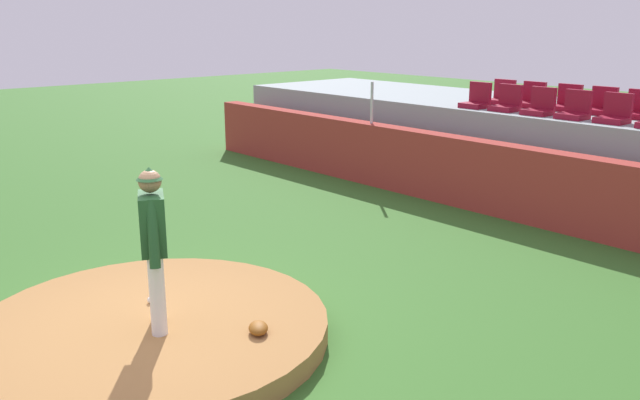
{
  "coord_description": "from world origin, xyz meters",
  "views": [
    {
      "loc": [
        6.15,
        -3.02,
        3.35
      ],
      "look_at": [
        0.0,
        2.44,
        1.13
      ],
      "focal_mm": 37.36,
      "sensor_mm": 36.0,
      "label": 1
    }
  ],
  "objects": [
    {
      "name": "stadium_chair_2",
      "position": [
        -0.35,
        8.17,
        1.83
      ],
      "size": [
        0.48,
        0.44,
        0.5
      ],
      "rotation": [
        0.0,
        0.0,
        3.14
      ],
      "color": "maroon",
      "rests_on": "bleacher_platform"
    },
    {
      "name": "stadium_chair_7",
      "position": [
        -1.07,
        9.06,
        1.83
      ],
      "size": [
        0.48,
        0.44,
        0.5
      ],
      "rotation": [
        0.0,
        0.0,
        3.14
      ],
      "color": "maroon",
      "rests_on": "bleacher_platform"
    },
    {
      "name": "pitchers_mound",
      "position": [
        0.0,
        0.0,
        0.12
      ],
      "size": [
        3.82,
        3.82,
        0.23
      ],
      "primitive_type": "cylinder",
      "color": "#A1703D",
      "rests_on": "ground_plane"
    },
    {
      "name": "pitcher",
      "position": [
        0.22,
        -0.02,
        1.23
      ],
      "size": [
        0.7,
        0.44,
        1.72
      ],
      "rotation": [
        0.0,
        0.0,
        -0.47
      ],
      "color": "silver",
      "rests_on": "pitchers_mound"
    },
    {
      "name": "stadium_chair_1",
      "position": [
        -1.06,
        8.19,
        1.83
      ],
      "size": [
        0.48,
        0.44,
        0.5
      ],
      "rotation": [
        0.0,
        0.0,
        3.14
      ],
      "color": "maroon",
      "rests_on": "bleacher_platform"
    },
    {
      "name": "brick_barrier",
      "position": [
        0.0,
        6.96,
        0.64
      ],
      "size": [
        17.41,
        0.4,
        1.28
      ],
      "primitive_type": "cube",
      "color": "#9C322A",
      "rests_on": "ground_plane"
    },
    {
      "name": "stadium_chair_10",
      "position": [
        1.06,
        9.07,
        1.83
      ],
      "size": [
        0.48,
        0.44,
        0.5
      ],
      "rotation": [
        0.0,
        0.0,
        3.14
      ],
      "color": "maroon",
      "rests_on": "bleacher_platform"
    },
    {
      "name": "baseball",
      "position": [
        -0.4,
        0.2,
        0.27
      ],
      "size": [
        0.07,
        0.07,
        0.07
      ],
      "primitive_type": "sphere",
      "color": "white",
      "rests_on": "pitchers_mound"
    },
    {
      "name": "stadium_chair_3",
      "position": [
        0.34,
        8.16,
        1.83
      ],
      "size": [
        0.48,
        0.44,
        0.5
      ],
      "rotation": [
        0.0,
        0.0,
        3.14
      ],
      "color": "maroon",
      "rests_on": "bleacher_platform"
    },
    {
      "name": "bleacher_platform",
      "position": [
        0.0,
        9.44,
        0.84
      ],
      "size": [
        17.19,
        3.59,
        1.68
      ],
      "primitive_type": "cube",
      "color": "#8A999A",
      "rests_on": "ground_plane"
    },
    {
      "name": "fence_post_left",
      "position": [
        -3.49,
        6.96,
        1.71
      ],
      "size": [
        0.06,
        0.06,
        0.86
      ],
      "primitive_type": "cylinder",
      "color": "silver",
      "rests_on": "brick_barrier"
    },
    {
      "name": "stadium_chair_6",
      "position": [
        -1.77,
        9.06,
        1.83
      ],
      "size": [
        0.48,
        0.44,
        0.5
      ],
      "rotation": [
        0.0,
        0.0,
        3.14
      ],
      "color": "maroon",
      "rests_on": "bleacher_platform"
    },
    {
      "name": "stadium_chair_9",
      "position": [
        0.36,
        9.09,
        1.83
      ],
      "size": [
        0.48,
        0.44,
        0.5
      ],
      "rotation": [
        0.0,
        0.0,
        3.14
      ],
      "color": "maroon",
      "rests_on": "bleacher_platform"
    },
    {
      "name": "stadium_chair_0",
      "position": [
        -1.73,
        8.15,
        1.83
      ],
      "size": [
        0.48,
        0.44,
        0.5
      ],
      "rotation": [
        0.0,
        0.0,
        3.14
      ],
      "color": "maroon",
      "rests_on": "bleacher_platform"
    },
    {
      "name": "ground_plane",
      "position": [
        0.0,
        0.0,
        0.0
      ],
      "size": [
        60.0,
        60.0,
        0.0
      ],
      "primitive_type": "plane",
      "color": "#356825"
    },
    {
      "name": "stadium_chair_8",
      "position": [
        -0.33,
        9.09,
        1.83
      ],
      "size": [
        0.48,
        0.44,
        0.5
      ],
      "rotation": [
        0.0,
        0.0,
        3.14
      ],
      "color": "maroon",
      "rests_on": "bleacher_platform"
    },
    {
      "name": "stadium_chair_4",
      "position": [
        1.04,
        8.2,
        1.83
      ],
      "size": [
        0.48,
        0.44,
        0.5
      ],
      "rotation": [
        0.0,
        0.0,
        3.14
      ],
      "color": "maroon",
      "rests_on": "bleacher_platform"
    },
    {
      "name": "fielding_glove",
      "position": [
        1.03,
        0.67,
        0.29
      ],
      "size": [
        0.36,
        0.33,
        0.11
      ],
      "primitive_type": "ellipsoid",
      "rotation": [
        0.0,
        0.0,
        2.54
      ],
      "color": "brown",
      "rests_on": "pitchers_mound"
    }
  ]
}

